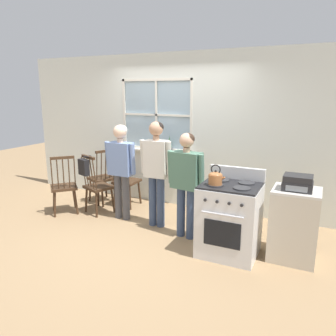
{
  "coord_description": "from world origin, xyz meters",
  "views": [
    {
      "loc": [
        2.34,
        -3.9,
        2.04
      ],
      "look_at": [
        0.42,
        0.1,
        1.0
      ],
      "focal_mm": 35.0,
      "sensor_mm": 36.0,
      "label": 1
    }
  ],
  "objects_px": {
    "chair_near_wall": "(102,178)",
    "stereo": "(298,183)",
    "chair_near_stove": "(64,187)",
    "kettle": "(216,178)",
    "chair_center_cluster": "(126,181)",
    "person_elderly_left": "(121,163)",
    "potted_plant": "(169,147)",
    "stove": "(230,219)",
    "chair_by_window": "(98,187)",
    "side_counter": "(294,225)",
    "person_adult_right": "(186,176)",
    "handbag": "(84,167)",
    "person_teen_center": "(156,164)"
  },
  "relations": [
    {
      "from": "stereo",
      "to": "chair_center_cluster",
      "type": "bearing_deg",
      "value": 164.5
    },
    {
      "from": "stereo",
      "to": "stove",
      "type": "bearing_deg",
      "value": -165.99
    },
    {
      "from": "chair_near_wall",
      "to": "person_teen_center",
      "type": "distance_m",
      "value": 1.64
    },
    {
      "from": "chair_center_cluster",
      "to": "person_elderly_left",
      "type": "bearing_deg",
      "value": -153.47
    },
    {
      "from": "chair_center_cluster",
      "to": "kettle",
      "type": "distance_m",
      "value": 2.4
    },
    {
      "from": "person_adult_right",
      "to": "handbag",
      "type": "height_order",
      "value": "person_adult_right"
    },
    {
      "from": "person_elderly_left",
      "to": "stereo",
      "type": "height_order",
      "value": "person_elderly_left"
    },
    {
      "from": "potted_plant",
      "to": "handbag",
      "type": "distance_m",
      "value": 1.52
    },
    {
      "from": "chair_by_window",
      "to": "chair_near_wall",
      "type": "bearing_deg",
      "value": -39.09
    },
    {
      "from": "chair_by_window",
      "to": "stove",
      "type": "bearing_deg",
      "value": -168.89
    },
    {
      "from": "chair_near_stove",
      "to": "stereo",
      "type": "xyz_separation_m",
      "value": [
        3.67,
        -0.02,
        0.53
      ]
    },
    {
      "from": "chair_center_cluster",
      "to": "kettle",
      "type": "xyz_separation_m",
      "value": [
        2.03,
        -1.13,
        0.57
      ]
    },
    {
      "from": "chair_near_stove",
      "to": "chair_by_window",
      "type": "bearing_deg",
      "value": 160.51
    },
    {
      "from": "chair_near_wall",
      "to": "side_counter",
      "type": "height_order",
      "value": "chair_near_wall"
    },
    {
      "from": "chair_near_wall",
      "to": "person_adult_right",
      "type": "relative_size",
      "value": 0.68
    },
    {
      "from": "chair_by_window",
      "to": "chair_near_stove",
      "type": "relative_size",
      "value": 1.0
    },
    {
      "from": "chair_by_window",
      "to": "chair_near_wall",
      "type": "xyz_separation_m",
      "value": [
        -0.27,
        0.5,
        0.0
      ]
    },
    {
      "from": "chair_near_stove",
      "to": "potted_plant",
      "type": "distance_m",
      "value": 1.93
    },
    {
      "from": "person_elderly_left",
      "to": "stove",
      "type": "bearing_deg",
      "value": -10.49
    },
    {
      "from": "kettle",
      "to": "potted_plant",
      "type": "height_order",
      "value": "potted_plant"
    },
    {
      "from": "person_adult_right",
      "to": "kettle",
      "type": "height_order",
      "value": "person_adult_right"
    },
    {
      "from": "person_elderly_left",
      "to": "chair_by_window",
      "type": "bearing_deg",
      "value": 176.67
    },
    {
      "from": "chair_near_wall",
      "to": "potted_plant",
      "type": "xyz_separation_m",
      "value": [
        1.18,
        0.41,
        0.62
      ]
    },
    {
      "from": "person_elderly_left",
      "to": "person_adult_right",
      "type": "relative_size",
      "value": 1.03
    },
    {
      "from": "chair_near_wall",
      "to": "stove",
      "type": "xyz_separation_m",
      "value": [
        2.69,
        -0.96,
        0.02
      ]
    },
    {
      "from": "person_adult_right",
      "to": "chair_by_window",
      "type": "bearing_deg",
      "value": -179.74
    },
    {
      "from": "stove",
      "to": "kettle",
      "type": "height_order",
      "value": "kettle"
    },
    {
      "from": "chair_by_window",
      "to": "person_teen_center",
      "type": "bearing_deg",
      "value": -161.44
    },
    {
      "from": "person_teen_center",
      "to": "stereo",
      "type": "xyz_separation_m",
      "value": [
        1.99,
        -0.21,
        0.01
      ]
    },
    {
      "from": "person_elderly_left",
      "to": "stereo",
      "type": "bearing_deg",
      "value": -3.01
    },
    {
      "from": "potted_plant",
      "to": "handbag",
      "type": "bearing_deg",
      "value": -131.51
    },
    {
      "from": "side_counter",
      "to": "stereo",
      "type": "xyz_separation_m",
      "value": [
        0.0,
        -0.02,
        0.54
      ]
    },
    {
      "from": "person_adult_right",
      "to": "stove",
      "type": "bearing_deg",
      "value": -8.79
    },
    {
      "from": "stove",
      "to": "potted_plant",
      "type": "bearing_deg",
      "value": 137.6
    },
    {
      "from": "chair_near_wall",
      "to": "stereo",
      "type": "height_order",
      "value": "stereo"
    },
    {
      "from": "chair_by_window",
      "to": "person_teen_center",
      "type": "distance_m",
      "value": 1.28
    },
    {
      "from": "handbag",
      "to": "chair_center_cluster",
      "type": "bearing_deg",
      "value": 67.66
    },
    {
      "from": "chair_near_wall",
      "to": "person_teen_center",
      "type": "relative_size",
      "value": 0.63
    },
    {
      "from": "chair_near_stove",
      "to": "person_elderly_left",
      "type": "height_order",
      "value": "person_elderly_left"
    },
    {
      "from": "person_teen_center",
      "to": "handbag",
      "type": "xyz_separation_m",
      "value": [
        -1.26,
        -0.14,
        -0.14
      ]
    },
    {
      "from": "chair_near_wall",
      "to": "person_elderly_left",
      "type": "relative_size",
      "value": 0.66
    },
    {
      "from": "chair_near_stove",
      "to": "kettle",
      "type": "height_order",
      "value": "kettle"
    },
    {
      "from": "chair_near_wall",
      "to": "person_teen_center",
      "type": "bearing_deg",
      "value": 92.39
    },
    {
      "from": "stereo",
      "to": "potted_plant",
      "type": "bearing_deg",
      "value": 152.21
    },
    {
      "from": "chair_near_wall",
      "to": "chair_center_cluster",
      "type": "height_order",
      "value": "same"
    },
    {
      "from": "chair_by_window",
      "to": "handbag",
      "type": "relative_size",
      "value": 3.32
    },
    {
      "from": "chair_by_window",
      "to": "side_counter",
      "type": "distance_m",
      "value": 3.17
    },
    {
      "from": "person_teen_center",
      "to": "stove",
      "type": "distance_m",
      "value": 1.4
    },
    {
      "from": "person_elderly_left",
      "to": "kettle",
      "type": "relative_size",
      "value": 6.23
    },
    {
      "from": "chair_by_window",
      "to": "chair_center_cluster",
      "type": "xyz_separation_m",
      "value": [
        0.22,
        0.53,
        0.0
      ]
    }
  ]
}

